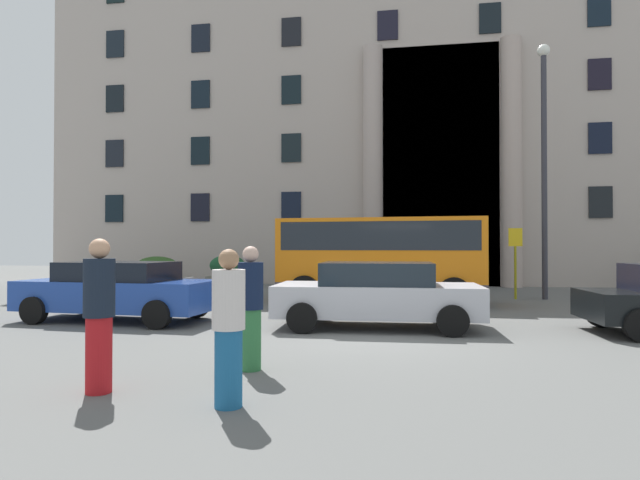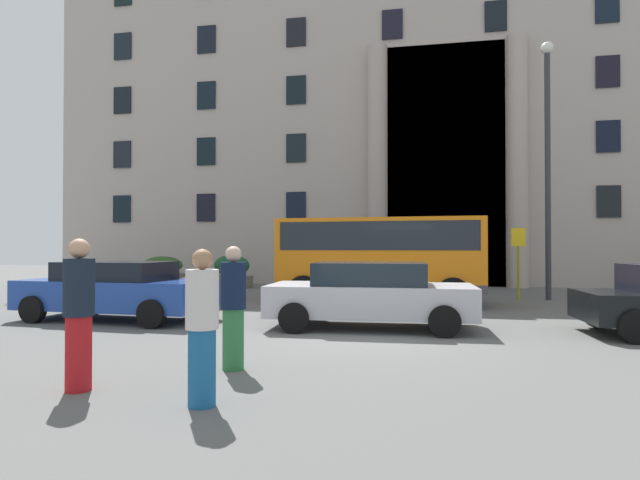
{
  "view_description": "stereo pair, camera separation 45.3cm",
  "coord_description": "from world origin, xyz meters",
  "px_view_note": "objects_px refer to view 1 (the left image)",
  "views": [
    {
      "loc": [
        0.65,
        -10.25,
        1.73
      ],
      "look_at": [
        -1.9,
        5.5,
        1.95
      ],
      "focal_mm": 28.69,
      "sensor_mm": 36.0,
      "label": 1
    },
    {
      "loc": [
        1.1,
        -10.17,
        1.73
      ],
      "look_at": [
        -1.9,
        5.5,
        1.95
      ],
      "focal_mm": 28.69,
      "sensor_mm": 36.0,
      "label": 2
    }
  ],
  "objects_px": {
    "white_taxi_kerbside": "(377,294)",
    "pedestrian_man_crossing": "(99,314)",
    "pedestrian_woman_dark_dress": "(251,307)",
    "hedge_planter_entrance_left": "(157,272)",
    "pedestrian_man_red_shirt": "(229,327)",
    "hedge_planter_east": "(227,272)",
    "bus_stop_sign": "(515,255)",
    "hedge_planter_entrance_right": "(419,273)",
    "motorcycle_near_kerb": "(168,293)",
    "lamppost_plaza_centre": "(544,152)",
    "orange_minibus": "(381,253)",
    "parked_hatchback_near": "(119,290)"
  },
  "relations": [
    {
      "from": "white_taxi_kerbside",
      "to": "pedestrian_man_crossing",
      "type": "height_order",
      "value": "pedestrian_man_crossing"
    },
    {
      "from": "pedestrian_woman_dark_dress",
      "to": "hedge_planter_entrance_left",
      "type": "bearing_deg",
      "value": 66.09
    },
    {
      "from": "pedestrian_man_crossing",
      "to": "pedestrian_man_red_shirt",
      "type": "relative_size",
      "value": 1.07
    },
    {
      "from": "hedge_planter_east",
      "to": "pedestrian_man_red_shirt",
      "type": "bearing_deg",
      "value": -70.46
    },
    {
      "from": "bus_stop_sign",
      "to": "hedge_planter_entrance_right",
      "type": "bearing_deg",
      "value": 134.31
    },
    {
      "from": "hedge_planter_entrance_right",
      "to": "pedestrian_woman_dark_dress",
      "type": "bearing_deg",
      "value": -101.3
    },
    {
      "from": "motorcycle_near_kerb",
      "to": "lamppost_plaza_centre",
      "type": "xyz_separation_m",
      "value": [
        11.06,
        4.56,
        4.42
      ]
    },
    {
      "from": "lamppost_plaza_centre",
      "to": "hedge_planter_entrance_left",
      "type": "bearing_deg",
      "value": 169.86
    },
    {
      "from": "hedge_planter_entrance_right",
      "to": "motorcycle_near_kerb",
      "type": "bearing_deg",
      "value": -133.19
    },
    {
      "from": "orange_minibus",
      "to": "hedge_planter_entrance_right",
      "type": "bearing_deg",
      "value": 78.42
    },
    {
      "from": "hedge_planter_entrance_right",
      "to": "parked_hatchback_near",
      "type": "distance_m",
      "value": 12.16
    },
    {
      "from": "white_taxi_kerbside",
      "to": "bus_stop_sign",
      "type": "bearing_deg",
      "value": 56.27
    },
    {
      "from": "hedge_planter_entrance_right",
      "to": "lamppost_plaza_centre",
      "type": "bearing_deg",
      "value": -36.75
    },
    {
      "from": "motorcycle_near_kerb",
      "to": "pedestrian_man_crossing",
      "type": "xyz_separation_m",
      "value": [
        2.84,
        -7.71,
        0.48
      ]
    },
    {
      "from": "hedge_planter_entrance_left",
      "to": "hedge_planter_entrance_right",
      "type": "bearing_deg",
      "value": 1.45
    },
    {
      "from": "bus_stop_sign",
      "to": "pedestrian_man_red_shirt",
      "type": "distance_m",
      "value": 13.61
    },
    {
      "from": "parked_hatchback_near",
      "to": "pedestrian_man_red_shirt",
      "type": "distance_m",
      "value": 7.42
    },
    {
      "from": "bus_stop_sign",
      "to": "hedge_planter_east",
      "type": "xyz_separation_m",
      "value": [
        -10.99,
        2.91,
        -0.79
      ]
    },
    {
      "from": "hedge_planter_entrance_right",
      "to": "pedestrian_man_crossing",
      "type": "distance_m",
      "value": 15.82
    },
    {
      "from": "orange_minibus",
      "to": "hedge_planter_entrance_left",
      "type": "xyz_separation_m",
      "value": [
        -9.78,
        4.8,
        -0.92
      ]
    },
    {
      "from": "hedge_planter_entrance_right",
      "to": "motorcycle_near_kerb",
      "type": "distance_m",
      "value": 10.33
    },
    {
      "from": "motorcycle_near_kerb",
      "to": "hedge_planter_east",
      "type": "bearing_deg",
      "value": 99.32
    },
    {
      "from": "hedge_planter_entrance_left",
      "to": "motorcycle_near_kerb",
      "type": "relative_size",
      "value": 0.99
    },
    {
      "from": "lamppost_plaza_centre",
      "to": "motorcycle_near_kerb",
      "type": "bearing_deg",
      "value": -157.6
    },
    {
      "from": "bus_stop_sign",
      "to": "white_taxi_kerbside",
      "type": "relative_size",
      "value": 0.54
    },
    {
      "from": "bus_stop_sign",
      "to": "pedestrian_man_red_shirt",
      "type": "xyz_separation_m",
      "value": [
        -5.55,
        -12.41,
        -0.6
      ]
    },
    {
      "from": "hedge_planter_entrance_right",
      "to": "pedestrian_woman_dark_dress",
      "type": "relative_size",
      "value": 1.09
    },
    {
      "from": "motorcycle_near_kerb",
      "to": "pedestrian_woman_dark_dress",
      "type": "bearing_deg",
      "value": -53.46
    },
    {
      "from": "bus_stop_sign",
      "to": "pedestrian_woman_dark_dress",
      "type": "height_order",
      "value": "bus_stop_sign"
    },
    {
      "from": "bus_stop_sign",
      "to": "parked_hatchback_near",
      "type": "relative_size",
      "value": 0.51
    },
    {
      "from": "hedge_planter_entrance_left",
      "to": "pedestrian_woman_dark_dress",
      "type": "relative_size",
      "value": 1.11
    },
    {
      "from": "hedge_planter_entrance_right",
      "to": "pedestrian_man_red_shirt",
      "type": "height_order",
      "value": "pedestrian_man_red_shirt"
    },
    {
      "from": "lamppost_plaza_centre",
      "to": "pedestrian_woman_dark_dress",
      "type": "bearing_deg",
      "value": -121.8
    },
    {
      "from": "hedge_planter_entrance_right",
      "to": "parked_hatchback_near",
      "type": "bearing_deg",
      "value": -126.44
    },
    {
      "from": "white_taxi_kerbside",
      "to": "hedge_planter_east",
      "type": "bearing_deg",
      "value": 123.67
    },
    {
      "from": "pedestrian_man_crossing",
      "to": "pedestrian_woman_dark_dress",
      "type": "distance_m",
      "value": 1.99
    },
    {
      "from": "hedge_planter_entrance_left",
      "to": "parked_hatchback_near",
      "type": "bearing_deg",
      "value": -67.88
    },
    {
      "from": "pedestrian_woman_dark_dress",
      "to": "pedestrian_man_red_shirt",
      "type": "bearing_deg",
      "value": -136.57
    },
    {
      "from": "hedge_planter_east",
      "to": "white_taxi_kerbside",
      "type": "height_order",
      "value": "white_taxi_kerbside"
    },
    {
      "from": "hedge_planter_entrance_left",
      "to": "motorcycle_near_kerb",
      "type": "bearing_deg",
      "value": -61.02
    },
    {
      "from": "orange_minibus",
      "to": "white_taxi_kerbside",
      "type": "relative_size",
      "value": 1.41
    },
    {
      "from": "orange_minibus",
      "to": "pedestrian_man_red_shirt",
      "type": "bearing_deg",
      "value": -93.83
    },
    {
      "from": "hedge_planter_entrance_right",
      "to": "hedge_planter_east",
      "type": "relative_size",
      "value": 1.18
    },
    {
      "from": "hedge_planter_entrance_left",
      "to": "hedge_planter_entrance_right",
      "type": "xyz_separation_m",
      "value": [
        11.09,
        0.28,
        0.04
      ]
    },
    {
      "from": "white_taxi_kerbside",
      "to": "lamppost_plaza_centre",
      "type": "relative_size",
      "value": 0.52
    },
    {
      "from": "motorcycle_near_kerb",
      "to": "pedestrian_man_red_shirt",
      "type": "xyz_separation_m",
      "value": [
        4.55,
        -7.98,
        0.41
      ]
    },
    {
      "from": "orange_minibus",
      "to": "lamppost_plaza_centre",
      "type": "relative_size",
      "value": 0.73
    },
    {
      "from": "pedestrian_man_crossing",
      "to": "pedestrian_man_red_shirt",
      "type": "distance_m",
      "value": 1.73
    },
    {
      "from": "orange_minibus",
      "to": "motorcycle_near_kerb",
      "type": "bearing_deg",
      "value": -154.11
    },
    {
      "from": "pedestrian_man_crossing",
      "to": "pedestrian_woman_dark_dress",
      "type": "height_order",
      "value": "pedestrian_man_crossing"
    }
  ]
}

